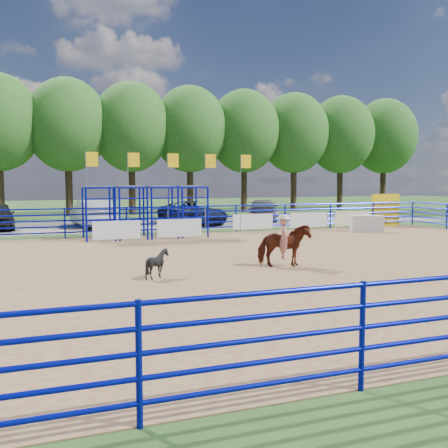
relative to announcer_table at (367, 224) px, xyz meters
The scene contains 12 objects.
ground 12.30m from the announcer_table, 142.51° to the right, with size 120.00×120.00×0.00m, color #345622.
arena_dirt 12.30m from the announcer_table, 142.51° to the right, with size 30.00×20.00×0.02m, color #9D764E.
gravel_strip 13.64m from the announcer_table, 135.71° to the left, with size 40.00×10.00×0.01m, color gray.
announcer_table is the anchor object (origin of this frame).
horse_and_rider 12.65m from the announcer_table, 137.86° to the right, with size 1.78×1.08×2.37m.
calf 16.33m from the announcer_table, 146.84° to the right, with size 0.69×0.77×0.85m, color black.
car_b 16.02m from the announcer_table, 150.48° to the left, with size 1.75×5.01×1.65m, color #9C9FA4.
car_c 11.14m from the announcer_table, 132.92° to the left, with size 2.47×5.36×1.49m, color #161A37.
car_d 9.30m from the announcer_table, 103.77° to the left, with size 2.05×5.05×1.47m, color #575759.
perimeter_fence 12.30m from the announcer_table, 142.51° to the right, with size 30.10×20.10×1.50m.
chute_assembly 11.76m from the announcer_table, behind, with size 19.32×2.41×4.20m.
treeline 22.09m from the announcer_table, 117.78° to the left, with size 56.40×6.40×11.24m.
Camera 1 is at (-6.97, -15.50, 2.84)m, focal length 40.00 mm.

